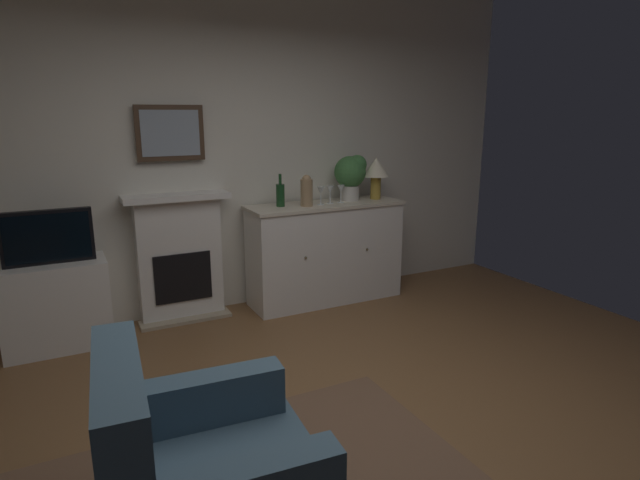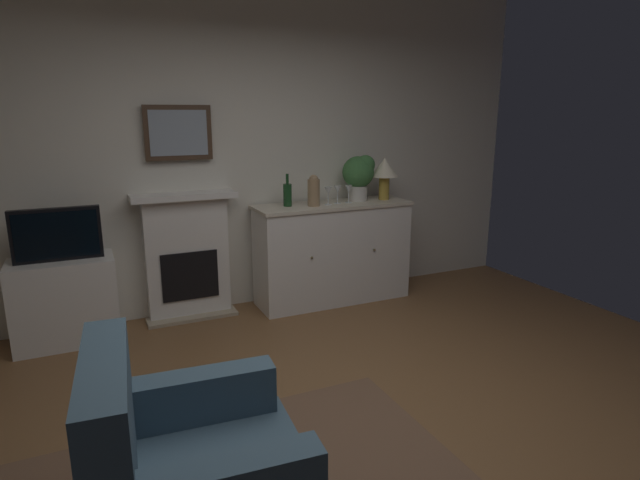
{
  "view_description": "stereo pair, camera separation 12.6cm",
  "coord_description": "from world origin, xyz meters",
  "px_view_note": "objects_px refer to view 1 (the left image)",
  "views": [
    {
      "loc": [
        -1.38,
        -2.12,
        1.75
      ],
      "look_at": [
        0.01,
        0.6,
        1.0
      ],
      "focal_mm": 29.07,
      "sensor_mm": 36.0,
      "label": 1
    },
    {
      "loc": [
        -1.27,
        -2.18,
        1.75
      ],
      "look_at": [
        0.01,
        0.6,
        1.0
      ],
      "focal_mm": 29.07,
      "sensor_mm": 36.0,
      "label": 2
    }
  ],
  "objects_px": {
    "wine_bottle": "(280,194)",
    "potted_plant_small": "(351,173)",
    "table_lamp": "(376,170)",
    "tv_cabinet": "(56,305)",
    "wine_glass_right": "(341,190)",
    "fireplace_unit": "(180,257)",
    "tv_set": "(48,237)",
    "wine_glass_center": "(330,190)",
    "wine_glass_left": "(321,191)",
    "sideboard_cabinet": "(325,252)",
    "framed_picture": "(170,133)",
    "vase_decorative": "(307,191)",
    "armchair": "(202,479)"
  },
  "relations": [
    {
      "from": "wine_glass_right",
      "to": "fireplace_unit",
      "type": "bearing_deg",
      "value": 172.08
    },
    {
      "from": "wine_glass_right",
      "to": "potted_plant_small",
      "type": "distance_m",
      "value": 0.21
    },
    {
      "from": "table_lamp",
      "to": "wine_glass_left",
      "type": "height_order",
      "value": "table_lamp"
    },
    {
      "from": "fireplace_unit",
      "to": "table_lamp",
      "type": "bearing_deg",
      "value": -5.42
    },
    {
      "from": "tv_cabinet",
      "to": "fireplace_unit",
      "type": "bearing_deg",
      "value": 9.45
    },
    {
      "from": "tv_cabinet",
      "to": "tv_set",
      "type": "xyz_separation_m",
      "value": [
        -0.0,
        -0.02,
        0.54
      ]
    },
    {
      "from": "wine_glass_center",
      "to": "wine_bottle",
      "type": "bearing_deg",
      "value": 172.72
    },
    {
      "from": "framed_picture",
      "to": "vase_decorative",
      "type": "bearing_deg",
      "value": -13.85
    },
    {
      "from": "framed_picture",
      "to": "tv_set",
      "type": "distance_m",
      "value": 1.23
    },
    {
      "from": "tv_set",
      "to": "wine_glass_left",
      "type": "bearing_deg",
      "value": -1.03
    },
    {
      "from": "potted_plant_small",
      "to": "tv_set",
      "type": "bearing_deg",
      "value": -178.82
    },
    {
      "from": "wine_glass_center",
      "to": "tv_cabinet",
      "type": "height_order",
      "value": "wine_glass_center"
    },
    {
      "from": "vase_decorative",
      "to": "wine_glass_right",
      "type": "bearing_deg",
      "value": 3.59
    },
    {
      "from": "vase_decorative",
      "to": "wine_bottle",
      "type": "bearing_deg",
      "value": 157.7
    },
    {
      "from": "wine_bottle",
      "to": "armchair",
      "type": "height_order",
      "value": "wine_bottle"
    },
    {
      "from": "wine_glass_center",
      "to": "tv_set",
      "type": "relative_size",
      "value": 0.27
    },
    {
      "from": "table_lamp",
      "to": "tv_cabinet",
      "type": "xyz_separation_m",
      "value": [
        -2.84,
        0.02,
        -0.88
      ]
    },
    {
      "from": "potted_plant_small",
      "to": "tv_cabinet",
      "type": "bearing_deg",
      "value": -179.33
    },
    {
      "from": "vase_decorative",
      "to": "tv_set",
      "type": "relative_size",
      "value": 0.45
    },
    {
      "from": "framed_picture",
      "to": "tv_cabinet",
      "type": "height_order",
      "value": "framed_picture"
    },
    {
      "from": "wine_glass_right",
      "to": "tv_set",
      "type": "relative_size",
      "value": 0.27
    },
    {
      "from": "sideboard_cabinet",
      "to": "vase_decorative",
      "type": "height_order",
      "value": "vase_decorative"
    },
    {
      "from": "framed_picture",
      "to": "sideboard_cabinet",
      "type": "bearing_deg",
      "value": -9.56
    },
    {
      "from": "fireplace_unit",
      "to": "wine_glass_left",
      "type": "distance_m",
      "value": 1.37
    },
    {
      "from": "tv_set",
      "to": "armchair",
      "type": "bearing_deg",
      "value": -79.04
    },
    {
      "from": "wine_glass_right",
      "to": "vase_decorative",
      "type": "xyz_separation_m",
      "value": [
        -0.36,
        -0.02,
        0.02
      ]
    },
    {
      "from": "table_lamp",
      "to": "wine_glass_right",
      "type": "xyz_separation_m",
      "value": [
        -0.4,
        -0.03,
        -0.16
      ]
    },
    {
      "from": "sideboard_cabinet",
      "to": "tv_cabinet",
      "type": "bearing_deg",
      "value": 179.63
    },
    {
      "from": "tv_set",
      "to": "potted_plant_small",
      "type": "relative_size",
      "value": 1.44
    },
    {
      "from": "sideboard_cabinet",
      "to": "vase_decorative",
      "type": "relative_size",
      "value": 5.24
    },
    {
      "from": "sideboard_cabinet",
      "to": "wine_glass_left",
      "type": "bearing_deg",
      "value": -146.35
    },
    {
      "from": "table_lamp",
      "to": "tv_cabinet",
      "type": "bearing_deg",
      "value": 179.7
    },
    {
      "from": "wine_glass_right",
      "to": "vase_decorative",
      "type": "distance_m",
      "value": 0.37
    },
    {
      "from": "wine_bottle",
      "to": "vase_decorative",
      "type": "height_order",
      "value": "wine_bottle"
    },
    {
      "from": "wine_bottle",
      "to": "fireplace_unit",
      "type": "bearing_deg",
      "value": 171.14
    },
    {
      "from": "wine_glass_center",
      "to": "tv_set",
      "type": "distance_m",
      "value": 2.34
    },
    {
      "from": "framed_picture",
      "to": "wine_glass_center",
      "type": "height_order",
      "value": "framed_picture"
    },
    {
      "from": "tv_cabinet",
      "to": "tv_set",
      "type": "height_order",
      "value": "tv_set"
    },
    {
      "from": "framed_picture",
      "to": "table_lamp",
      "type": "distance_m",
      "value": 1.92
    },
    {
      "from": "table_lamp",
      "to": "wine_glass_center",
      "type": "bearing_deg",
      "value": -177.6
    },
    {
      "from": "table_lamp",
      "to": "armchair",
      "type": "xyz_separation_m",
      "value": [
        -2.37,
        -2.45,
        -0.84
      ]
    },
    {
      "from": "wine_glass_left",
      "to": "wine_glass_right",
      "type": "distance_m",
      "value": 0.22
    },
    {
      "from": "wine_glass_center",
      "to": "wine_glass_left",
      "type": "bearing_deg",
      "value": -166.38
    },
    {
      "from": "wine_bottle",
      "to": "potted_plant_small",
      "type": "height_order",
      "value": "potted_plant_small"
    },
    {
      "from": "wine_glass_center",
      "to": "tv_cabinet",
      "type": "relative_size",
      "value": 0.22
    },
    {
      "from": "wine_bottle",
      "to": "wine_glass_center",
      "type": "distance_m",
      "value": 0.47
    },
    {
      "from": "framed_picture",
      "to": "wine_bottle",
      "type": "height_order",
      "value": "framed_picture"
    },
    {
      "from": "table_lamp",
      "to": "tv_set",
      "type": "xyz_separation_m",
      "value": [
        -2.84,
        -0.01,
        -0.35
      ]
    },
    {
      "from": "wine_bottle",
      "to": "potted_plant_small",
      "type": "xyz_separation_m",
      "value": [
        0.73,
        0.01,
        0.15
      ]
    },
    {
      "from": "fireplace_unit",
      "to": "wine_glass_left",
      "type": "xyz_separation_m",
      "value": [
        1.25,
        -0.23,
        0.51
      ]
    }
  ]
}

